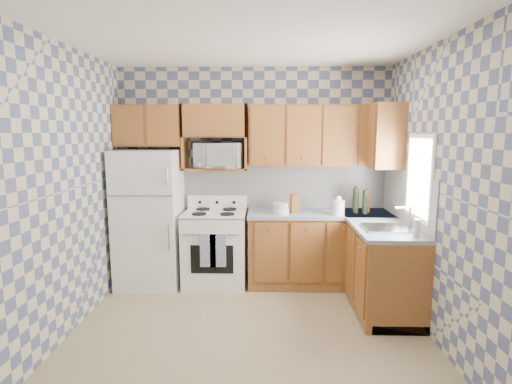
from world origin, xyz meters
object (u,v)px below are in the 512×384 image
(stove_body, at_px, (215,249))
(electric_kettle, at_px, (338,208))
(microwave, at_px, (220,155))
(refrigerator, at_px, (150,218))

(stove_body, bearing_deg, electric_kettle, -6.32)
(microwave, height_order, electric_kettle, microwave)
(refrigerator, distance_m, microwave, 1.16)
(refrigerator, distance_m, stove_body, 0.89)
(electric_kettle, bearing_deg, stove_body, 173.68)
(refrigerator, distance_m, electric_kettle, 2.30)
(microwave, bearing_deg, stove_body, -104.24)
(microwave, bearing_deg, refrigerator, -159.85)
(microwave, relative_size, electric_kettle, 3.15)
(refrigerator, xyz_separation_m, stove_body, (0.80, 0.03, -0.39))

